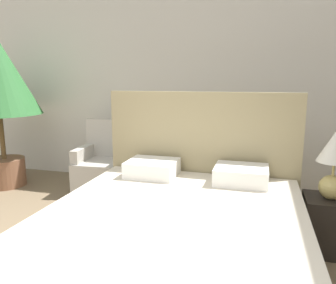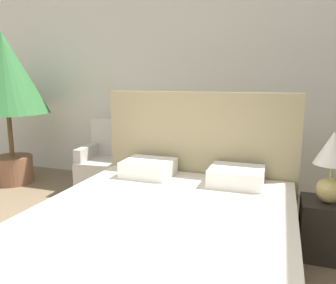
% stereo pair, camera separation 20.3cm
% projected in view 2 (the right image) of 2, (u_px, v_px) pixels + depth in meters
% --- Properties ---
extents(wall_back, '(10.00, 0.06, 2.90)m').
position_uv_depth(wall_back, '(174.00, 77.00, 4.40)').
color(wall_back, silver).
rests_on(wall_back, ground_plane).
extents(bed, '(1.79, 2.24, 1.31)m').
position_uv_depth(bed, '(160.00, 248.00, 2.20)').
color(bed, '#8C7A5B').
rests_on(bed, ground_plane).
extents(armchair_near_window_left, '(0.70, 0.64, 0.91)m').
position_uv_depth(armchair_near_window_left, '(108.00, 169.00, 4.22)').
color(armchair_near_window_left, '#B7B2A8').
rests_on(armchair_near_window_left, ground_plane).
extents(armchair_near_window_right, '(0.65, 0.58, 0.91)m').
position_uv_depth(armchair_near_window_right, '(185.00, 177.00, 3.89)').
color(armchair_near_window_right, '#B7B2A8').
rests_on(armchair_near_window_right, ground_plane).
extents(potted_palm, '(1.08, 1.08, 2.03)m').
position_uv_depth(potted_palm, '(5.00, 81.00, 4.32)').
color(potted_palm, brown).
rests_on(potted_palm, ground_plane).
extents(nightstand, '(0.44, 0.38, 0.47)m').
position_uv_depth(nightstand, '(329.00, 229.00, 2.64)').
color(nightstand, black).
rests_on(nightstand, ground_plane).
extents(table_lamp, '(0.27, 0.27, 0.57)m').
position_uv_depth(table_lamp, '(332.00, 160.00, 2.52)').
color(table_lamp, tan).
rests_on(table_lamp, nightstand).
extents(side_table, '(0.31, 0.31, 0.42)m').
position_uv_depth(side_table, '(144.00, 179.00, 4.03)').
color(side_table, gold).
rests_on(side_table, ground_plane).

